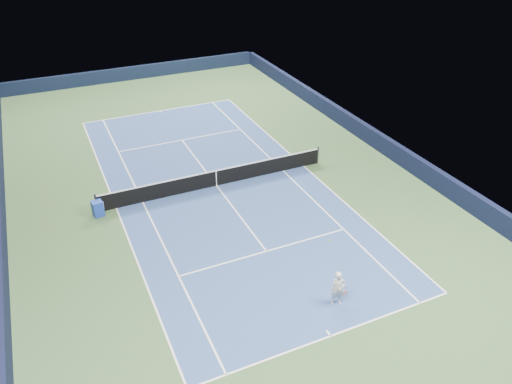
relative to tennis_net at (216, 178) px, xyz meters
name	(u,v)px	position (x,y,z in m)	size (l,w,h in m)	color
ground	(217,186)	(0.00, 0.00, -0.50)	(40.00, 40.00, 0.00)	#36552E
wall_far	(135,73)	(0.00, 19.82, 0.05)	(22.00, 0.35, 1.10)	black
wall_right	(379,141)	(10.82, 0.00, 0.05)	(0.35, 40.00, 1.10)	black
wall_left	(0,224)	(-10.82, 0.00, 0.05)	(0.35, 40.00, 1.10)	black
court_surface	(217,186)	(0.00, 0.00, -0.50)	(10.97, 23.77, 0.01)	navy
baseline_far	(160,111)	(0.00, 11.88, -0.50)	(10.97, 0.08, 0.00)	white
baseline_near	(331,336)	(0.00, -11.88, -0.50)	(10.97, 0.08, 0.00)	white
sideline_doubles_right	(304,166)	(5.49, 0.00, -0.50)	(0.08, 23.77, 0.00)	white
sideline_doubles_left	(116,208)	(-5.49, 0.00, -0.50)	(0.08, 23.77, 0.00)	white
sideline_singles_right	(283,171)	(4.12, 0.00, -0.50)	(0.08, 23.77, 0.00)	white
sideline_singles_left	(143,202)	(-4.12, 0.00, -0.50)	(0.08, 23.77, 0.00)	white
service_line_far	(182,140)	(0.00, 6.40, -0.50)	(8.23, 0.08, 0.00)	white
service_line_near	(266,251)	(0.00, -6.40, -0.50)	(8.23, 0.08, 0.00)	white
center_service_line	(217,186)	(0.00, 0.00, -0.50)	(0.08, 12.80, 0.00)	white
center_mark_far	(160,112)	(0.00, 11.73, -0.50)	(0.08, 0.30, 0.00)	white
center_mark_near	(329,333)	(0.00, -11.73, -0.50)	(0.08, 0.30, 0.00)	white
tennis_net	(216,178)	(0.00, 0.00, 0.00)	(12.90, 0.10, 1.07)	black
sponsor_cube	(98,209)	(-6.40, -0.31, -0.09)	(0.62, 0.54, 0.83)	#1C3BAA
tennis_player	(338,289)	(1.10, -10.52, 0.26)	(0.77, 1.28, 2.40)	silver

